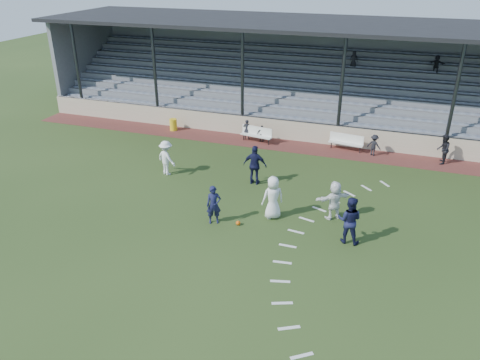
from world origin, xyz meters
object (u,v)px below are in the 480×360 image
trash_bin (173,125)px  player_white_lead (273,197)px  bench_right (346,141)px  football (238,223)px  bench_left (257,133)px  player_navy_lead (214,205)px  official (443,149)px

trash_bin → player_white_lead: (9.11, -8.77, 0.57)m
bench_right → football: bearing=-99.6°
bench_right → football: (-3.16, -10.09, -0.49)m
bench_left → trash_bin: bench_left is taller
bench_left → player_navy_lead: 9.83m
bench_left → trash_bin: bearing=-172.6°
trash_bin → football: bearing=-51.3°
bench_right → football: size_ratio=10.36×
football → official: (8.37, 9.76, 0.75)m
player_white_lead → football: bearing=8.8°
official → bench_left: bearing=-83.4°
bench_right → official: official is taller
football → player_navy_lead: 1.29m
player_navy_lead → official: size_ratio=1.03×
player_navy_lead → football: bearing=-19.1°
player_white_lead → official: bearing=-164.1°
trash_bin → official: official is taller
bench_left → player_navy_lead: size_ratio=1.20×
bench_right → official: (5.20, -0.32, 0.26)m
trash_bin → official: (16.29, -0.12, 0.45)m
bench_left → football: size_ratio=10.38×
trash_bin → player_white_lead: bearing=-43.9°
trash_bin → player_white_lead: 12.65m
bench_right → player_white_lead: bearing=-94.6°
trash_bin → official: 16.29m
player_white_lead → official: 11.24m
trash_bin → football: trash_bin is taller
bench_left → bench_right: 5.35m
bench_left → official: (10.53, 0.13, 0.26)m
trash_bin → football: size_ratio=3.84×
trash_bin → official: size_ratio=0.46×
trash_bin → player_navy_lead: size_ratio=0.44×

